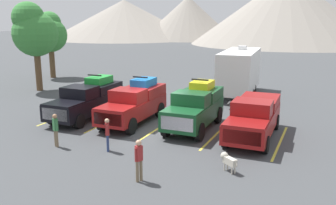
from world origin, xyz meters
The scene contains 18 objects.
ground_plane centered at (0.00, 0.00, 0.00)m, with size 240.00×240.00×0.00m, color #3F4244.
pickup_truck_a centered at (-4.99, 0.82, 1.15)m, with size 2.19×5.84×2.54m.
pickup_truck_b centered at (-1.80, 0.97, 1.19)m, with size 2.15×5.54×2.61m.
pickup_truck_c centered at (1.84, 1.31, 1.22)m, with size 2.20×5.26×2.66m.
pickup_truck_d centered at (5.13, 1.06, 1.07)m, with size 2.22×5.92×2.06m.
lot_stripe_a centered at (-6.54, 0.73, 0.00)m, with size 0.12×5.50×0.01m, color gold.
lot_stripe_b centered at (-3.27, 0.73, 0.00)m, with size 0.12×5.50×0.01m, color gold.
lot_stripe_c centered at (0.00, 0.73, 0.00)m, with size 0.12×5.50×0.01m, color gold.
lot_stripe_d centered at (3.27, 0.73, 0.00)m, with size 0.12×5.50×0.01m, color gold.
lot_stripe_e centered at (6.54, 0.73, 0.00)m, with size 0.12×5.50×0.01m, color gold.
camper_trailer_a centered at (2.03, 10.97, 2.01)m, with size 3.03×8.56×3.81m.
person_a centered at (-0.62, -3.76, 0.90)m, with size 0.28×0.31×1.57m.
person_b centered at (-3.20, -4.25, 0.93)m, with size 0.33×0.27×1.62m.
person_c centered at (2.24, -6.01, 0.95)m, with size 0.28×0.34×1.65m.
dog centered at (5.04, -3.71, 0.49)m, with size 0.81×0.65×0.73m.
tree_a centered at (-13.93, 6.09, 4.99)m, with size 3.69×3.69×7.29m.
tree_b centered at (-17.47, 12.02, 4.52)m, with size 3.34×3.34×6.61m.
mountain_ridge centered at (-6.60, 73.54, 6.05)m, with size 141.96×46.14×15.13m.
Camera 1 is at (8.46, -17.36, 6.09)m, focal length 39.31 mm.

